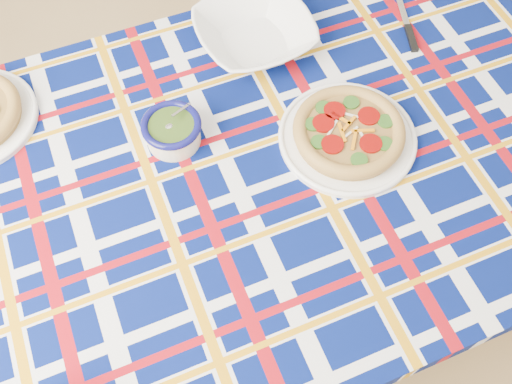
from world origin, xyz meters
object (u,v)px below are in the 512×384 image
dining_table (266,181)px  pesto_bowl (172,130)px  serving_bowl (254,33)px  main_focaccia_plate (349,131)px

dining_table → pesto_bowl: 0.23m
dining_table → serving_bowl: serving_bowl is taller
main_focaccia_plate → pesto_bowl: 0.37m
pesto_bowl → serving_bowl: bearing=28.0°
dining_table → main_focaccia_plate: main_focaccia_plate is taller
pesto_bowl → serving_bowl: (0.29, 0.15, -0.00)m
main_focaccia_plate → serving_bowl: (-0.03, 0.34, 0.00)m
pesto_bowl → serving_bowl: 0.33m
serving_bowl → dining_table: bearing=-116.1°
main_focaccia_plate → serving_bowl: size_ratio=1.13×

